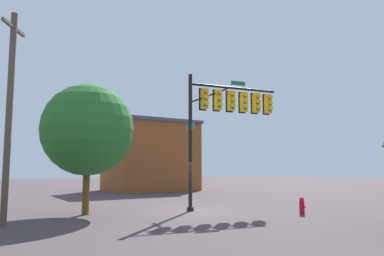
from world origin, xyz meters
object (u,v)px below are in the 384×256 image
at_px(signal_pole_assembly, 229,109).
at_px(utility_pole, 9,112).
at_px(fire_hydrant, 302,206).
at_px(brick_building, 150,155).
at_px(tree_mid, 88,130).

bearing_deg(signal_pole_assembly, utility_pole, 179.77).
relative_size(fire_hydrant, brick_building, 0.10).
bearing_deg(signal_pole_assembly, fire_hydrant, -67.44).
height_order(fire_hydrant, brick_building, brick_building).
distance_m(utility_pole, tree_mid, 4.05).
xyz_separation_m(signal_pole_assembly, tree_mid, (-7.22, 1.84, -1.43)).
bearing_deg(brick_building, fire_hydrant, -94.85).
height_order(utility_pole, tree_mid, utility_pole).
height_order(signal_pole_assembly, utility_pole, utility_pole).
relative_size(fire_hydrant, tree_mid, 0.13).
xyz_separation_m(signal_pole_assembly, utility_pole, (-10.84, 0.04, -1.09)).
bearing_deg(brick_building, signal_pole_assembly, -101.01).
relative_size(utility_pole, tree_mid, 1.34).
height_order(fire_hydrant, tree_mid, tree_mid).
height_order(tree_mid, brick_building, brick_building).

